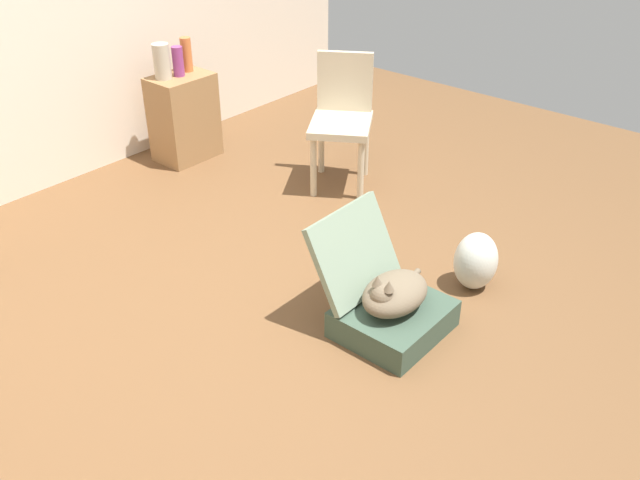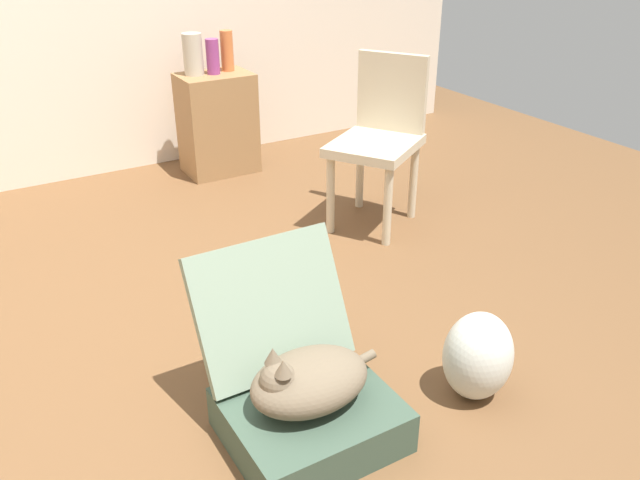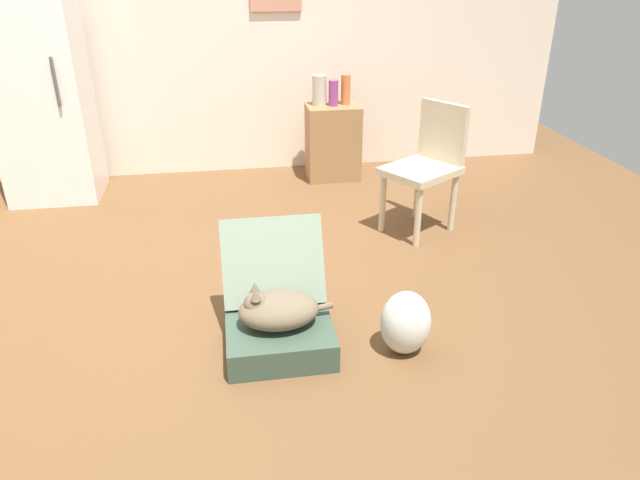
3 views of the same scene
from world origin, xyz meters
TOP-DOWN VIEW (x-y plane):
  - ground_plane at (0.00, 0.00)m, footprint 7.68×7.68m
  - suitcase_base at (0.38, -0.59)m, footprint 0.53×0.47m
  - suitcase_lid at (0.38, -0.33)m, footprint 0.53×0.24m
  - cat at (0.37, -0.59)m, footprint 0.48×0.28m
  - plastic_bag_white at (0.99, -0.70)m, footprint 0.25×0.24m
  - side_table at (1.09, 1.85)m, footprint 0.45×0.32m
  - vase_tall at (0.98, 1.89)m, footprint 0.12×0.12m
  - vase_short at (1.21, 1.89)m, footprint 0.08×0.08m
  - vase_round at (1.09, 1.85)m, footprint 0.08×0.08m
  - chair at (1.55, 0.69)m, footprint 0.62×0.60m

SIDE VIEW (x-z plane):
  - ground_plane at x=0.00m, z-range 0.00..0.00m
  - suitcase_base at x=0.38m, z-range 0.00..0.15m
  - plastic_bag_white at x=0.99m, z-range 0.00..0.33m
  - cat at x=0.37m, z-range 0.12..0.35m
  - side_table at x=1.09m, z-range 0.00..0.64m
  - suitcase_lid at x=0.38m, z-range 0.15..0.58m
  - chair at x=1.55m, z-range 0.04..0.94m
  - vase_round at x=1.09m, z-range 0.64..0.85m
  - vase_short at x=1.21m, z-range 0.64..0.89m
  - vase_tall at x=0.98m, z-range 0.64..0.89m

